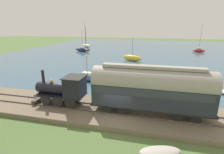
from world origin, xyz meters
The scene contains 13 objects.
ground_plane centered at (0.00, 0.00, 0.00)m, with size 200.00×200.00×0.00m, color #516B38.
harbor_water centered at (44.27, 0.00, 0.00)m, with size 80.00×80.00×0.01m.
rail_embankment centered at (1.12, 0.00, 0.23)m, with size 5.69×56.00×0.57m.
steam_locomotive centered at (1.12, 5.47, 2.25)m, with size 2.13×5.41×3.40m.
passenger_coach centered at (1.12, -2.85, 3.01)m, with size 2.27×10.65×4.42m.
sailboat_blue centered at (10.52, 6.78, 0.52)m, with size 2.65×5.59×7.96m.
sailboat_yellow centered at (27.16, 2.01, 0.72)m, with size 3.10×5.06×5.41m.
sailboat_white centered at (48.21, 22.10, 0.67)m, with size 3.18×4.85×9.24m.
sailboat_red centered at (45.60, -16.41, 0.61)m, with size 2.50×3.89×8.56m.
sailboat_navy centered at (38.32, 19.22, 0.60)m, with size 2.82×5.72×6.75m.
rowboat_off_pier centered at (9.38, -11.60, 0.27)m, with size 2.05×1.88×0.52m.
rowboat_far_out centered at (13.68, 3.37, 0.28)m, with size 1.66×2.40×0.54m.
beached_dinghy centered at (-3.38, -3.74, 0.22)m, with size 1.88×3.00×0.44m.
Camera 1 is at (-13.50, -2.89, 8.31)m, focal length 28.00 mm.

